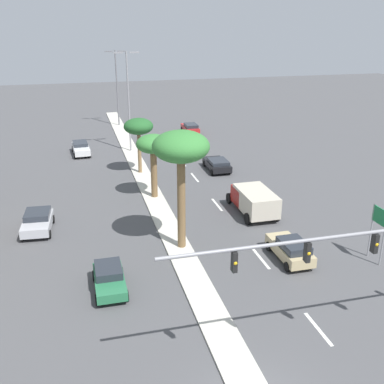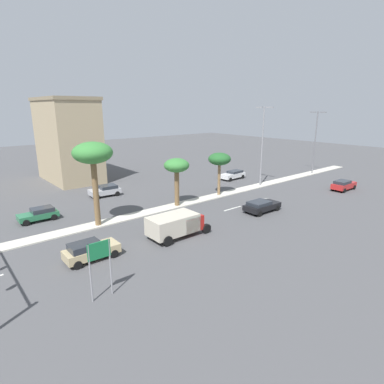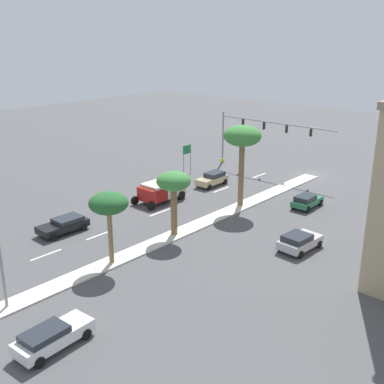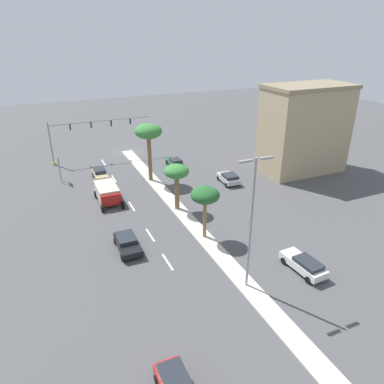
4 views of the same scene
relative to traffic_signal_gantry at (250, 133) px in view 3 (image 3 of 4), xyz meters
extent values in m
plane|color=#4C4C4F|center=(-7.98, 23.19, -4.60)|extent=(160.00, 160.00, 0.00)
cube|color=beige|center=(-7.98, 30.38, -4.54)|extent=(1.80, 64.67, 0.12)
cube|color=silver|center=(-2.99, 2.05, -4.60)|extent=(0.20, 2.80, 0.01)
cube|color=silver|center=(-2.99, 9.68, -4.60)|extent=(0.20, 2.80, 0.01)
cube|color=silver|center=(-2.99, 19.48, -4.60)|extent=(0.20, 2.80, 0.01)
cube|color=silver|center=(-2.99, 26.93, -4.60)|extent=(0.20, 2.80, 0.01)
cube|color=silver|center=(-2.99, 32.20, -4.60)|extent=(0.20, 2.80, 0.01)
cylinder|color=gray|center=(4.48, 0.00, -1.11)|extent=(0.24, 0.24, 6.98)
cylinder|color=gold|center=(4.48, 0.00, -4.35)|extent=(0.53, 0.53, 0.50)
cylinder|color=gray|center=(-3.63, 0.00, 1.78)|extent=(16.21, 0.16, 0.16)
cube|color=black|center=(1.24, 0.00, 1.23)|extent=(0.20, 0.32, 0.90)
sphere|color=yellow|center=(1.24, -0.12, 1.23)|extent=(0.18, 0.18, 0.18)
cube|color=black|center=(-2.01, 0.00, 1.23)|extent=(0.20, 0.32, 0.90)
sphere|color=yellow|center=(-2.01, -0.12, 1.23)|extent=(0.18, 0.18, 0.18)
cube|color=black|center=(-5.25, 0.00, 1.23)|extent=(0.20, 0.32, 0.90)
sphere|color=yellow|center=(-5.25, -0.12, 1.23)|extent=(0.18, 0.18, 0.18)
cube|color=black|center=(-8.49, 0.00, 1.23)|extent=(0.20, 0.32, 0.90)
sphere|color=yellow|center=(-8.49, -0.12, 1.23)|extent=(0.18, 0.18, 0.18)
cylinder|color=gray|center=(4.13, 7.00, -2.74)|extent=(0.10, 0.10, 3.72)
cylinder|color=gray|center=(4.13, 8.29, -2.74)|extent=(0.10, 0.10, 3.72)
cube|color=#19723F|center=(4.13, 7.64, -1.41)|extent=(0.08, 1.43, 1.07)
cylinder|color=brown|center=(-7.73, 12.59, -1.22)|extent=(0.55, 0.55, 6.51)
ellipsoid|color=#387F38|center=(-7.73, 12.59, 2.69)|extent=(3.75, 3.75, 2.06)
cylinder|color=brown|center=(-7.86, 22.51, -2.33)|extent=(0.56, 0.56, 4.30)
ellipsoid|color=#387F38|center=(-7.86, 22.51, 0.34)|extent=(2.94, 2.94, 1.62)
cylinder|color=olive|center=(-8.08, 29.67, -2.34)|extent=(0.37, 0.37, 4.28)
ellipsoid|color=#235B28|center=(-8.08, 29.67, 0.32)|extent=(2.95, 2.95, 1.62)
cube|color=silver|center=(-13.73, 38.39, -3.94)|extent=(2.03, 4.61, 0.68)
cube|color=#262B33|center=(-13.77, 38.96, -3.42)|extent=(1.73, 2.57, 0.36)
cylinder|color=black|center=(-12.80, 36.87, -4.28)|extent=(0.26, 0.65, 0.64)
cylinder|color=black|center=(-14.47, 36.77, -4.28)|extent=(0.26, 0.65, 0.64)
cylinder|color=black|center=(-13.00, 40.02, -4.28)|extent=(0.26, 0.65, 0.64)
cylinder|color=black|center=(-14.66, 39.92, -4.28)|extent=(0.26, 0.65, 0.64)
cube|color=tan|center=(-1.19, 9.22, -3.93)|extent=(1.74, 4.13, 0.70)
cube|color=#262B33|center=(-1.19, 8.71, -3.34)|extent=(1.56, 2.27, 0.49)
cylinder|color=black|center=(-2.02, 10.66, -4.28)|extent=(0.22, 0.64, 0.64)
cylinder|color=black|center=(-0.37, 10.66, -4.28)|extent=(0.22, 0.64, 0.64)
cylinder|color=black|center=(-2.01, 7.78, -4.28)|extent=(0.22, 0.64, 0.64)
cylinder|color=black|center=(-0.36, 7.78, -4.28)|extent=(0.22, 0.64, 0.64)
cube|color=#287047|center=(-13.07, 8.41, -4.00)|extent=(1.72, 3.81, 0.56)
cube|color=#262B33|center=(-13.07, 8.88, -3.49)|extent=(1.55, 2.09, 0.46)
cylinder|color=black|center=(-12.25, 7.08, -4.28)|extent=(0.22, 0.64, 0.64)
cylinder|color=black|center=(-13.88, 7.07, -4.28)|extent=(0.22, 0.64, 0.64)
cylinder|color=black|center=(-12.25, 9.74, -4.28)|extent=(0.22, 0.64, 0.64)
cylinder|color=black|center=(-13.88, 9.74, -4.28)|extent=(0.22, 0.64, 0.64)
cube|color=black|center=(-0.13, 28.69, -3.98)|extent=(2.05, 4.44, 0.60)
cube|color=#262B33|center=(-0.14, 28.13, -3.50)|extent=(1.82, 2.45, 0.36)
cylinder|color=black|center=(-1.05, 30.24, -4.28)|extent=(0.23, 0.64, 0.64)
cylinder|color=black|center=(0.84, 30.22, -4.28)|extent=(0.23, 0.64, 0.64)
cylinder|color=black|center=(-1.09, 27.15, -4.28)|extent=(0.23, 0.64, 0.64)
cylinder|color=black|center=(0.80, 27.13, -4.28)|extent=(0.23, 0.64, 0.64)
cube|color=#B2B2B7|center=(-17.57, 17.84, -3.95)|extent=(2.26, 4.04, 0.66)
cube|color=#262B33|center=(-17.54, 18.32, -3.40)|extent=(1.94, 2.27, 0.44)
cylinder|color=black|center=(-16.73, 16.41, -4.28)|extent=(0.26, 0.65, 0.64)
cylinder|color=black|center=(-18.61, 16.54, -4.28)|extent=(0.26, 0.65, 0.64)
cylinder|color=black|center=(-16.53, 19.14, -4.28)|extent=(0.26, 0.65, 0.64)
cylinder|color=black|center=(-18.42, 19.27, -4.28)|extent=(0.26, 0.65, 0.64)
cube|color=#B21E19|center=(-0.65, 18.22, -3.46)|extent=(2.44, 2.11, 1.38)
cube|color=beige|center=(-0.65, 16.58, -3.34)|extent=(2.44, 4.48, 1.63)
cylinder|color=black|center=(-1.87, 19.57, -4.15)|extent=(0.28, 0.90, 0.90)
cylinder|color=black|center=(0.57, 19.57, -4.15)|extent=(0.28, 0.90, 0.90)
cylinder|color=black|center=(-1.87, 15.13, -4.15)|extent=(0.28, 0.90, 0.90)
cylinder|color=black|center=(0.57, 15.13, -4.15)|extent=(0.28, 0.90, 0.90)
camera|label=1|loc=(-14.26, -15.44, 10.45)|focal=43.18mm
camera|label=2|loc=(20.88, 0.88, 6.79)|focal=29.55mm
camera|label=3|loc=(-34.58, 50.21, 12.11)|focal=44.55mm
camera|label=4|loc=(6.25, 58.62, 15.43)|focal=33.48mm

